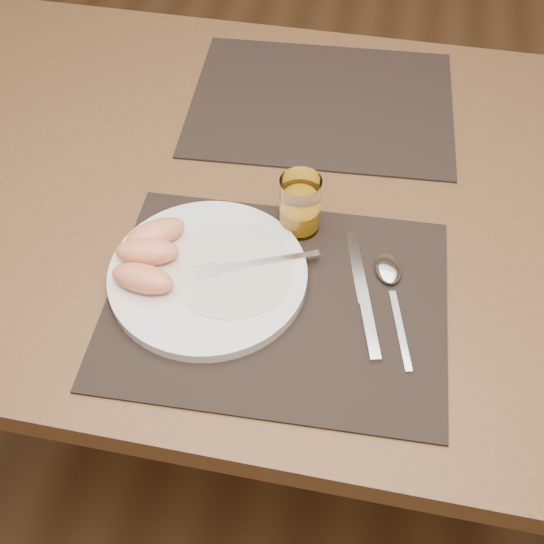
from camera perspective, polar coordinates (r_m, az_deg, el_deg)
The scene contains 11 objects.
ground at distance 1.67m, azimuth 1.05°, elevation -12.06°, with size 5.00×5.00×0.00m, color #55361D.
table at distance 1.12m, azimuth 1.54°, elevation 3.91°, with size 1.40×0.90×0.75m.
placemat_near at distance 0.91m, azimuth 0.37°, elevation -2.46°, with size 0.45×0.35×0.00m, color black.
placemat_far at distance 1.22m, azimuth 4.18°, elevation 13.95°, with size 0.45×0.35×0.00m, color black.
plate at distance 0.93m, azimuth -5.37°, elevation -0.27°, with size 0.27×0.27×0.02m, color white.
plate_dressing at distance 0.92m, azimuth -3.46°, elevation 0.27°, with size 0.17×0.17×0.00m.
fork at distance 0.92m, azimuth -2.22°, elevation 0.58°, with size 0.17×0.08×0.00m.
knife at distance 0.91m, azimuth 7.74°, elevation -2.56°, with size 0.07×0.22×0.01m.
spoon at distance 0.94m, azimuth 9.82°, elevation -0.42°, with size 0.07×0.19×0.01m.
juice_glass at distance 0.97m, azimuth 2.34°, elevation 5.47°, with size 0.06×0.06×0.09m.
grapefruit_wedges at distance 0.93m, azimuth -10.28°, elevation 1.48°, with size 0.10×0.15×0.03m.
Camera 1 is at (0.12, -0.76, 1.48)m, focal length 45.00 mm.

